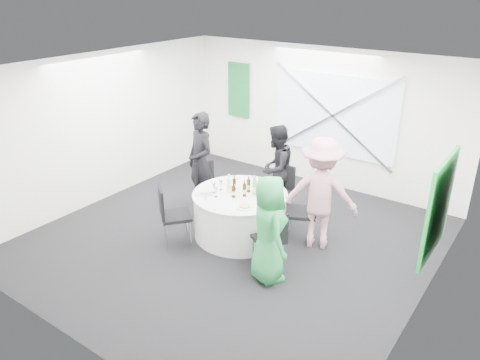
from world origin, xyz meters
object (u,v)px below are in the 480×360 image
Objects in this scene: chair_back_right at (307,207)px; banquet_table at (240,214)px; person_woman_green at (269,229)px; person_woman_pink at (320,193)px; person_man_back at (276,168)px; chair_front_left at (170,211)px; green_water_bottle at (255,188)px; chair_back at (281,186)px; chair_front_right at (272,236)px; person_man_back_left at (201,161)px; chair_back_left at (207,183)px; clear_water_bottle at (229,185)px.

banquet_table is at bearing -90.00° from chair_back_right.
person_woman_green is (1.04, -0.77, 0.41)m from banquet_table.
person_woman_pink reaches higher than chair_back_right.
person_man_back is 1.03× the size of person_woman_green.
chair_front_left is 1.40m from green_water_bottle.
person_man_back is (-0.20, 0.14, 0.26)m from chair_back.
person_woman_pink is (1.04, -0.58, 0.36)m from chair_back.
chair_front_right is 2.40m from person_man_back_left.
person_man_back is at bearing 91.78° from banquet_table.
chair_front_right is at bearing -4.18° from person_man_back_left.
person_man_back_left is at bearing 159.54° from banquet_table.
chair_front_right is 0.50× the size of person_man_back_left.
chair_back_right is 0.56× the size of person_man_back_left.
chair_back_left is at bearing -19.90° from person_woman_pink.
chair_back_right is 1.01× the size of chair_front_left.
chair_back_right is (0.99, 0.48, 0.22)m from banquet_table.
clear_water_bottle is (0.54, 0.85, 0.28)m from chair_front_left.
chair_back_left is at bearing 166.03° from green_water_bottle.
chair_front_left reaches higher than banquet_table.
person_woman_green is (1.77, 0.12, 0.19)m from chair_front_left.
green_water_bottle is at bearing -10.20° from person_woman_green.
chair_front_right is at bearing -54.58° from chair_back.
chair_back is at bearing 93.03° from green_water_bottle.
chair_back reaches higher than chair_back_left.
person_woman_pink is 1.05m from green_water_bottle.
chair_back_right is at bearing 23.73° from clear_water_bottle.
green_water_bottle is at bearing -1.15° from person_woman_pink.
green_water_bottle is (1.42, -0.34, -0.03)m from person_man_back_left.
person_woman_pink is at bearing 20.04° from green_water_bottle.
chair_front_left is at bearing 13.72° from person_woman_pink.
person_man_back is at bearing -24.58° from person_woman_green.
person_man_back is at bearing 82.50° from clear_water_bottle.
chair_back is 0.36m from person_man_back.
chair_back is at bearing 43.86° from person_man_back_left.
chair_back_left reaches higher than banquet_table.
person_man_back is (-0.04, 1.18, 0.43)m from banquet_table.
person_woman_green reaches higher than chair_front_left.
person_man_back_left is 1.13× the size of person_man_back.
green_water_bottle reaches higher than chair_back.
chair_front_left is 1.79m from person_woman_green.
person_man_back is (0.70, 2.06, 0.21)m from chair_front_left.
chair_front_left is at bearing -145.12° from chair_back_left.
clear_water_bottle is (-0.20, -0.04, 0.50)m from banquet_table.
chair_back is 1.54m from person_man_back_left.
chair_back_right is 2.21m from person_man_back_left.
person_woman_green is (0.09, -0.23, 0.25)m from chair_front_right.
banquet_table is at bearing -153.76° from green_water_bottle.
person_man_back is at bearing -120.57° from chair_front_right.
person_man_back_left is at bearing 154.21° from clear_water_bottle.
chair_back_right is at bearing -66.19° from chair_back_left.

